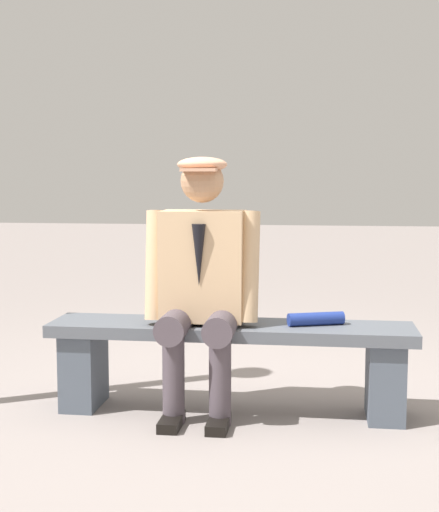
# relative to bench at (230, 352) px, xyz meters

# --- Properties ---
(ground_plane) EXTENTS (30.00, 30.00, 0.00)m
(ground_plane) POSITION_rel_bench_xyz_m (0.00, 0.00, -0.32)
(ground_plane) COLOR gray
(bench) EXTENTS (1.88, 0.38, 0.47)m
(bench) POSITION_rel_bench_xyz_m (0.00, 0.00, 0.00)
(bench) COLOR #545A62
(bench) RESTS_ON ground
(seated_man) EXTENTS (0.59, 0.52, 1.32)m
(seated_man) POSITION_rel_bench_xyz_m (0.14, 0.05, 0.41)
(seated_man) COLOR #D5AE82
(seated_man) RESTS_ON ground
(rolled_magazine) EXTENTS (0.30, 0.16, 0.07)m
(rolled_magazine) POSITION_rel_bench_xyz_m (-0.44, -0.02, 0.18)
(rolled_magazine) COLOR navy
(rolled_magazine) RESTS_ON bench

